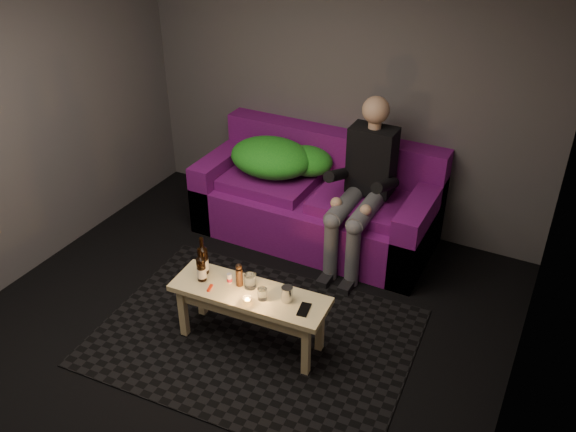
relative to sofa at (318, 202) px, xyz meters
name	(u,v)px	position (x,y,z in m)	size (l,w,h in m)	color
floor	(215,351)	(0.00, -1.82, -0.34)	(4.50, 4.50, 0.00)	black
room	(238,123)	(0.00, -1.35, 1.30)	(4.50, 4.50, 4.50)	silver
rug	(255,337)	(0.20, -1.56, -0.34)	(2.33, 1.70, 0.01)	black
sofa	(318,202)	(0.00, 0.00, 0.00)	(2.19, 0.99, 0.94)	#690E69
green_blanket	(278,158)	(-0.42, -0.01, 0.37)	(0.96, 0.66, 0.33)	#198D23
person	(363,182)	(0.50, -0.18, 0.42)	(0.39, 0.91, 1.46)	black
coffee_table	(250,301)	(0.20, -1.61, 0.05)	(1.19, 0.44, 0.48)	#E5D286
beer_bottle_a	(203,260)	(-0.22, -1.57, 0.25)	(0.08, 0.08, 0.31)	black
beer_bottle_b	(201,268)	(-0.18, -1.65, 0.24)	(0.07, 0.07, 0.28)	black
salt_shaker	(229,278)	(0.02, -1.59, 0.17)	(0.04, 0.04, 0.08)	silver
pepper_mill	(239,277)	(0.10, -1.58, 0.21)	(0.05, 0.05, 0.14)	black
tumbler_back	(250,281)	(0.18, -1.56, 0.19)	(0.09, 0.09, 0.10)	white
tealight	(247,301)	(0.25, -1.73, 0.16)	(0.06, 0.06, 0.05)	white
tumbler_front	(262,294)	(0.32, -1.64, 0.18)	(0.07, 0.07, 0.09)	white
steel_cup	(287,294)	(0.48, -1.57, 0.19)	(0.08, 0.08, 0.11)	#B3B5BA
smartphone	(304,310)	(0.64, -1.61, 0.14)	(0.07, 0.15, 0.01)	black
red_lighter	(210,288)	(-0.07, -1.71, 0.14)	(0.02, 0.08, 0.01)	red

